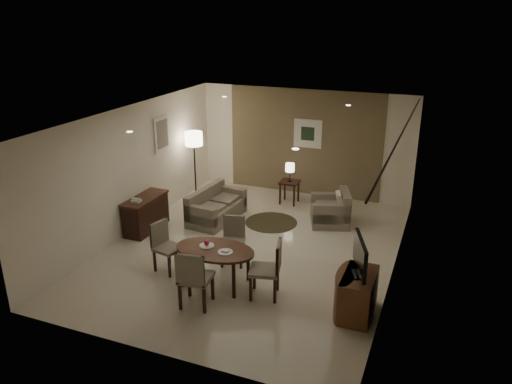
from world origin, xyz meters
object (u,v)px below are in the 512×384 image
at_px(chair_left, 168,248).
at_px(side_table, 289,192).
at_px(console_desk, 146,214).
at_px(dining_table, 215,266).
at_px(floor_lamp, 195,166).
at_px(chair_far, 233,242).
at_px(tv_cabinet, 358,295).
at_px(chair_near, 196,277).
at_px(sofa, 217,205).
at_px(chair_right, 264,269).
at_px(armchair, 330,208).

height_order(chair_left, side_table, chair_left).
distance_m(console_desk, side_table, 3.58).
distance_m(dining_table, side_table, 4.14).
bearing_deg(side_table, floor_lamp, -166.64).
bearing_deg(chair_far, dining_table, -104.07).
bearing_deg(floor_lamp, tv_cabinet, -36.94).
distance_m(chair_near, sofa, 3.48).
distance_m(chair_right, armchair, 3.36).
bearing_deg(chair_far, sofa, 108.91).
bearing_deg(tv_cabinet, side_table, 120.91).
height_order(chair_near, side_table, chair_near).
bearing_deg(side_table, chair_left, -103.90).
xyz_separation_m(dining_table, chair_right, (0.94, -0.07, 0.16)).
relative_size(dining_table, sofa, 0.93).
height_order(dining_table, chair_far, chair_far).
xyz_separation_m(chair_left, armchair, (2.24, 3.17, -0.08)).
height_order(console_desk, sofa, console_desk).
relative_size(console_desk, side_table, 2.10).
xyz_separation_m(chair_near, side_table, (-0.01, 4.86, -0.23)).
bearing_deg(chair_right, floor_lamp, -151.67).
bearing_deg(side_table, chair_far, -90.31).
xyz_separation_m(chair_near, sofa, (-1.22, 3.26, -0.15)).
bearing_deg(dining_table, sofa, 115.49).
height_order(console_desk, armchair, armchair).
xyz_separation_m(chair_near, floor_lamp, (-2.32, 4.31, 0.35)).
bearing_deg(sofa, chair_left, -170.13).
xyz_separation_m(console_desk, armchair, (3.63, 1.80, 0.01)).
relative_size(chair_far, chair_right, 0.90).
height_order(armchair, floor_lamp, floor_lamp).
xyz_separation_m(tv_cabinet, floor_lamp, (-4.81, 3.61, 0.51)).
bearing_deg(armchair, floor_lamp, -114.33).
distance_m(console_desk, chair_near, 3.26).
distance_m(console_desk, tv_cabinet, 5.11).
bearing_deg(side_table, sofa, -127.19).
height_order(dining_table, side_table, dining_table).
xyz_separation_m(dining_table, floor_lamp, (-2.31, 3.59, 0.53)).
relative_size(chair_near, chair_left, 1.10).
bearing_deg(armchair, dining_table, -39.97).
xyz_separation_m(dining_table, chair_far, (-0.02, 0.77, 0.12)).
height_order(tv_cabinet, chair_left, chair_left).
bearing_deg(armchair, side_table, -144.24).
height_order(console_desk, dining_table, console_desk).
xyz_separation_m(chair_far, chair_left, (-0.98, -0.67, 0.01)).
height_order(console_desk, chair_far, chair_far).
distance_m(chair_far, armchair, 2.80).
bearing_deg(console_desk, sofa, 41.91).
bearing_deg(chair_near, chair_right, -152.59).
xyz_separation_m(chair_right, floor_lamp, (-3.25, 3.66, 0.36)).
bearing_deg(dining_table, chair_right, -4.00).
xyz_separation_m(chair_far, floor_lamp, (-2.29, 2.82, 0.41)).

